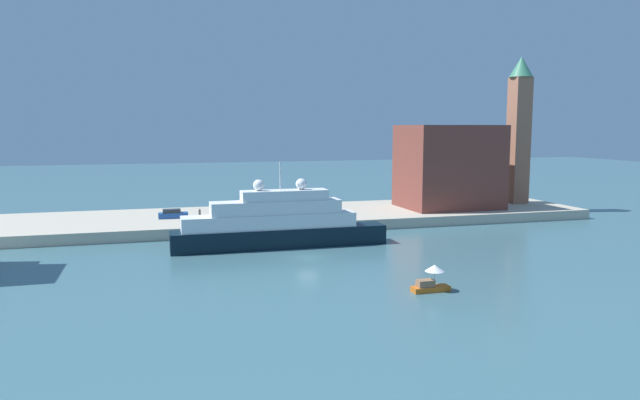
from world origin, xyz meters
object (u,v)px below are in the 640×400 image
(small_motorboat, at_px, (431,280))
(bell_tower, at_px, (519,125))
(person_figure, at_px, (200,214))
(mooring_bollard, at_px, (279,221))
(harbor_building, at_px, (449,167))
(large_yacht, at_px, (277,224))
(parked_car, at_px, (173,214))

(small_motorboat, height_order, bell_tower, bell_tower)
(person_figure, distance_m, mooring_bollard, 13.44)
(harbor_building, relative_size, mooring_bollard, 25.10)
(large_yacht, distance_m, parked_car, 22.84)
(large_yacht, relative_size, parked_car, 6.31)
(large_yacht, bearing_deg, harbor_building, 27.66)
(person_figure, bearing_deg, large_yacht, -62.55)
(small_motorboat, relative_size, mooring_bollard, 5.83)
(small_motorboat, relative_size, bell_tower, 0.14)
(large_yacht, xyz_separation_m, parked_car, (-12.90, 18.83, -0.80))
(bell_tower, relative_size, person_figure, 16.62)
(harbor_building, relative_size, person_figure, 9.92)
(small_motorboat, height_order, person_figure, person_figure)
(mooring_bollard, bearing_deg, small_motorboat, -77.13)
(small_motorboat, xyz_separation_m, parked_car, (-22.96, 43.77, 1.12))
(harbor_building, height_order, parked_car, harbor_building)
(bell_tower, xyz_separation_m, mooring_bollard, (-48.29, -11.02, -14.31))
(large_yacht, distance_m, harbor_building, 39.93)
(parked_car, relative_size, mooring_bollard, 7.04)
(parked_car, height_order, mooring_bollard, parked_car)
(bell_tower, bearing_deg, harbor_building, -172.22)
(person_figure, bearing_deg, small_motorboat, -65.75)
(person_figure, bearing_deg, parked_car, 156.34)
(bell_tower, xyz_separation_m, parked_car, (-63.39, -1.63, -14.00))
(harbor_building, distance_m, mooring_bollard, 34.68)
(parked_car, height_order, person_figure, person_figure)
(small_motorboat, distance_m, harbor_building, 50.54)
(large_yacht, height_order, harbor_building, harbor_building)
(parked_car, bearing_deg, bell_tower, 1.47)
(harbor_building, height_order, bell_tower, bell_tower)
(bell_tower, relative_size, parked_car, 5.98)
(small_motorboat, xyz_separation_m, person_figure, (-18.92, 42.00, 1.25))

